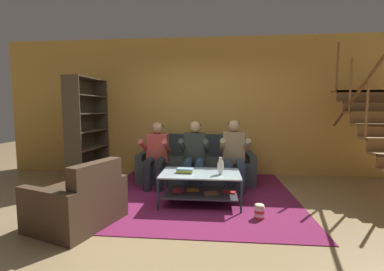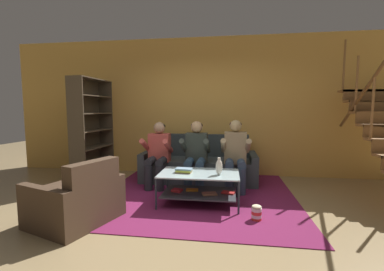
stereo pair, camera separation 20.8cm
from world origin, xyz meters
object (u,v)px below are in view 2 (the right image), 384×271
object	(u,v)px
person_seated_middle	(196,152)
armchair	(77,200)
bookshelf	(90,137)
vase	(219,167)
couch	(199,165)
person_seated_left	(158,151)
coffee_table	(199,183)
popcorn_tub	(257,213)
person_seated_right	(235,152)
book_stack	(184,170)

from	to	relation	value
person_seated_middle	armchair	bearing A→B (deg)	-128.59
bookshelf	person_seated_middle	bearing A→B (deg)	-4.86
person_seated_middle	vase	bearing A→B (deg)	-62.28
person_seated_middle	couch	bearing A→B (deg)	90.00
vase	armchair	size ratio (longest dim) A/B	0.22
person_seated_left	coffee_table	world-z (taller)	person_seated_left
person_seated_middle	bookshelf	bearing A→B (deg)	175.14
person_seated_middle	popcorn_tub	bearing A→B (deg)	-53.23
person_seated_middle	popcorn_tub	distance (m)	1.64
person_seated_left	coffee_table	distance (m)	1.18
person_seated_right	person_seated_middle	bearing A→B (deg)	-179.81
person_seated_left	bookshelf	size ratio (longest dim) A/B	0.59
armchair	couch	bearing A→B (deg)	58.84
armchair	popcorn_tub	xyz separation A→B (m)	(2.20, 0.35, -0.17)
person_seated_right	armchair	xyz separation A→B (m)	(-1.96, -1.60, -0.39)
person_seated_right	book_stack	bearing A→B (deg)	-134.24
person_seated_right	bookshelf	bearing A→B (deg)	176.38
person_seated_middle	vase	xyz separation A→B (m)	(0.44, -0.84, -0.07)
person_seated_right	vase	xyz separation A→B (m)	(-0.25, -0.84, -0.08)
couch	person_seated_middle	world-z (taller)	person_seated_middle
couch	book_stack	distance (m)	1.31
book_stack	armchair	xyz separation A→B (m)	(-1.19, -0.81, -0.22)
bookshelf	armchair	xyz separation A→B (m)	(0.83, -1.77, -0.58)
person_seated_left	person_seated_middle	size ratio (longest dim) A/B	0.98
coffee_table	couch	bearing A→B (deg)	96.73
book_stack	vase	bearing A→B (deg)	-5.68
couch	coffee_table	bearing A→B (deg)	-83.27
person_seated_right	bookshelf	world-z (taller)	bookshelf
person_seated_left	popcorn_tub	world-z (taller)	person_seated_left
person_seated_right	coffee_table	size ratio (longest dim) A/B	1.05
couch	book_stack	world-z (taller)	couch
couch	person_seated_left	size ratio (longest dim) A/B	1.88
book_stack	popcorn_tub	size ratio (longest dim) A/B	1.23
coffee_table	book_stack	distance (m)	0.30
person_seated_left	vase	world-z (taller)	person_seated_left
person_seated_right	book_stack	xyz separation A→B (m)	(-0.77, -0.79, -0.16)
person_seated_middle	bookshelf	size ratio (longest dim) A/B	0.60
armchair	vase	bearing A→B (deg)	23.91
person_seated_left	bookshelf	xyz separation A→B (m)	(-1.42, 0.18, 0.21)
bookshelf	couch	bearing A→B (deg)	8.94
vase	bookshelf	xyz separation A→B (m)	(-2.54, 1.02, 0.27)
vase	book_stack	xyz separation A→B (m)	(-0.52, 0.05, -0.08)
vase	book_stack	bearing A→B (deg)	174.32
coffee_table	book_stack	xyz separation A→B (m)	(-0.23, -0.03, 0.19)
couch	bookshelf	distance (m)	2.20
coffee_table	vase	distance (m)	0.41
person_seated_right	armchair	distance (m)	2.56
couch	popcorn_tub	bearing A→B (deg)	-62.09
book_stack	popcorn_tub	distance (m)	1.18
person_seated_right	couch	bearing A→B (deg)	143.56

